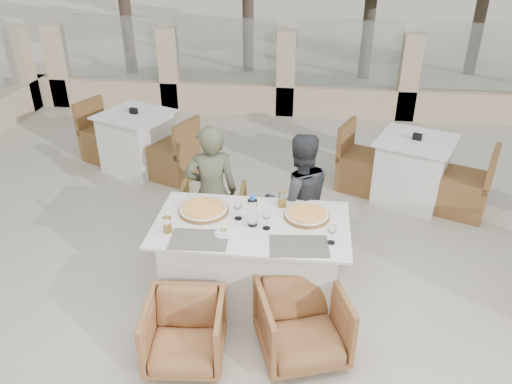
# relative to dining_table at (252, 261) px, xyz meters

# --- Properties ---
(ground) EXTENTS (80.00, 80.00, 0.00)m
(ground) POSITION_rel_dining_table_xyz_m (-0.04, 0.02, -0.39)
(ground) COLOR beige
(ground) RESTS_ON ground
(sand_patch) EXTENTS (30.00, 16.00, 0.01)m
(sand_patch) POSITION_rel_dining_table_xyz_m (-0.04, 14.02, -0.38)
(sand_patch) COLOR beige
(sand_patch) RESTS_ON ground
(perimeter_wall_far) EXTENTS (10.00, 0.34, 1.60)m
(perimeter_wall_far) POSITION_rel_dining_table_xyz_m (-0.04, 4.82, 0.42)
(perimeter_wall_far) COLOR beige
(perimeter_wall_far) RESTS_ON ground
(dining_table) EXTENTS (1.60, 0.90, 0.77)m
(dining_table) POSITION_rel_dining_table_xyz_m (0.00, 0.00, 0.00)
(dining_table) COLOR silver
(dining_table) RESTS_ON ground
(placemat_near_left) EXTENTS (0.47, 0.33, 0.00)m
(placemat_near_left) POSITION_rel_dining_table_xyz_m (-0.38, -0.29, 0.39)
(placemat_near_left) COLOR #625B54
(placemat_near_left) RESTS_ON dining_table
(placemat_near_right) EXTENTS (0.48, 0.34, 0.00)m
(placemat_near_right) POSITION_rel_dining_table_xyz_m (0.40, -0.28, 0.39)
(placemat_near_right) COLOR #59534C
(placemat_near_right) RESTS_ON dining_table
(pizza_left) EXTENTS (0.43, 0.43, 0.05)m
(pizza_left) POSITION_rel_dining_table_xyz_m (-0.43, 0.13, 0.41)
(pizza_left) COLOR orange
(pizza_left) RESTS_ON dining_table
(pizza_right) EXTENTS (0.46, 0.46, 0.05)m
(pizza_right) POSITION_rel_dining_table_xyz_m (0.45, 0.15, 0.41)
(pizza_right) COLOR orange
(pizza_right) RESTS_ON dining_table
(water_bottle) EXTENTS (0.10, 0.10, 0.28)m
(water_bottle) POSITION_rel_dining_table_xyz_m (0.01, -0.03, 0.52)
(water_bottle) COLOR #BDE2F8
(water_bottle) RESTS_ON dining_table
(wine_glass_centre) EXTENTS (0.10, 0.10, 0.18)m
(wine_glass_centre) POSITION_rel_dining_table_xyz_m (-0.12, 0.06, 0.48)
(wine_glass_centre) COLOR silver
(wine_glass_centre) RESTS_ON dining_table
(wine_glass_near) EXTENTS (0.08, 0.08, 0.18)m
(wine_glass_near) POSITION_rel_dining_table_xyz_m (0.13, -0.06, 0.48)
(wine_glass_near) COLOR white
(wine_glass_near) RESTS_ON dining_table
(wine_glass_corner) EXTENTS (0.10, 0.10, 0.18)m
(wine_glass_corner) POSITION_rel_dining_table_xyz_m (0.64, -0.21, 0.48)
(wine_glass_corner) COLOR white
(wine_glass_corner) RESTS_ON dining_table
(beer_glass_left) EXTENTS (0.08, 0.08, 0.13)m
(beer_glass_left) POSITION_rel_dining_table_xyz_m (-0.65, -0.20, 0.45)
(beer_glass_left) COLOR orange
(beer_glass_left) RESTS_ON dining_table
(beer_glass_right) EXTENTS (0.08, 0.08, 0.14)m
(beer_glass_right) POSITION_rel_dining_table_xyz_m (0.23, 0.31, 0.46)
(beer_glass_right) COLOR #C68C1C
(beer_glass_right) RESTS_ON dining_table
(olive_dish) EXTENTS (0.12, 0.12, 0.04)m
(olive_dish) POSITION_rel_dining_table_xyz_m (-0.20, -0.18, 0.41)
(olive_dish) COLOR silver
(olive_dish) RESTS_ON dining_table
(armchair_far_left) EXTENTS (0.68, 0.70, 0.61)m
(armchair_far_left) POSITION_rel_dining_table_xyz_m (-0.51, 0.78, -0.08)
(armchair_far_left) COLOR olive
(armchair_far_left) RESTS_ON ground
(armchair_far_right) EXTENTS (0.58, 0.60, 0.53)m
(armchair_far_right) POSITION_rel_dining_table_xyz_m (0.48, 0.64, -0.12)
(armchair_far_right) COLOR brown
(armchair_far_right) RESTS_ON ground
(armchair_near_left) EXTENTS (0.62, 0.63, 0.53)m
(armchair_near_left) POSITION_rel_dining_table_xyz_m (-0.40, -0.77, -0.12)
(armchair_near_left) COLOR #9B6438
(armchair_near_left) RESTS_ON ground
(armchair_near_right) EXTENTS (0.80, 0.81, 0.58)m
(armchair_near_right) POSITION_rel_dining_table_xyz_m (0.46, -0.60, -0.09)
(armchair_near_right) COLOR brown
(armchair_near_right) RESTS_ON ground
(diner_left) EXTENTS (0.56, 0.44, 1.36)m
(diner_left) POSITION_rel_dining_table_xyz_m (-0.46, 0.64, 0.30)
(diner_left) COLOR #4F523B
(diner_left) RESTS_ON ground
(diner_right) EXTENTS (0.77, 0.67, 1.33)m
(diner_right) POSITION_rel_dining_table_xyz_m (0.36, 0.61, 0.28)
(diner_right) COLOR #313335
(diner_right) RESTS_ON ground
(bg_table_a) EXTENTS (1.83, 1.39, 0.77)m
(bg_table_a) POSITION_rel_dining_table_xyz_m (-1.84, 2.44, 0.00)
(bg_table_a) COLOR white
(bg_table_a) RESTS_ON ground
(bg_table_b) EXTENTS (1.83, 1.39, 0.77)m
(bg_table_b) POSITION_rel_dining_table_xyz_m (1.63, 1.98, 0.00)
(bg_table_b) COLOR white
(bg_table_b) RESTS_ON ground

